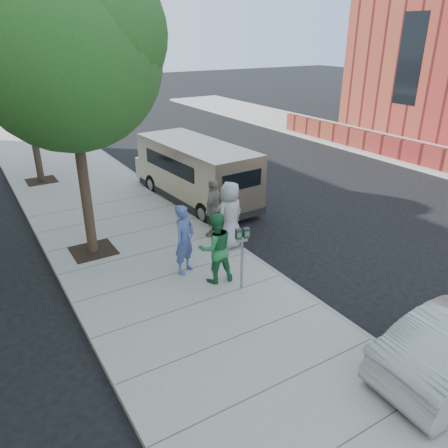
{
  "coord_description": "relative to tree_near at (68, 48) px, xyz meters",
  "views": [
    {
      "loc": [
        -4.94,
        -9.08,
        5.88
      ],
      "look_at": [
        0.77,
        0.22,
        1.1
      ],
      "focal_mm": 35.0,
      "sensor_mm": 36.0,
      "label": 1
    }
  ],
  "objects": [
    {
      "name": "tree_far",
      "position": [
        -0.0,
        7.6,
        -0.66
      ],
      "size": [
        3.92,
        3.8,
        6.49
      ],
      "color": "black",
      "rests_on": "sidewalk"
    },
    {
      "name": "person_gray_shirt",
      "position": [
        3.45,
        -1.82,
        -4.41
      ],
      "size": [
        1.09,
        0.86,
        1.97
      ],
      "primitive_type": "imported",
      "rotation": [
        0.0,
        0.0,
        3.41
      ],
      "color": "#A3A3A6",
      "rests_on": "sidewalk"
    },
    {
      "name": "curb_face",
      "position": [
        3.69,
        -2.4,
        -5.47
      ],
      "size": [
        0.12,
        60.0,
        0.16
      ],
      "primitive_type": "cube",
      "color": "gray",
      "rests_on": "ground"
    },
    {
      "name": "van",
      "position": [
        4.55,
        2.38,
        -4.35
      ],
      "size": [
        2.41,
        6.18,
        2.25
      ],
      "rotation": [
        0.0,
        0.0,
        0.07
      ],
      "color": "#C2AA8B",
      "rests_on": "ground"
    },
    {
      "name": "church_wall",
      "position": [
        15.75,
        -0.4,
        -4.9
      ],
      "size": [
        0.3,
        22.0,
        1.0
      ],
      "primitive_type": "cube",
      "color": "maroon",
      "rests_on": "far_sidewalk"
    },
    {
      "name": "ground",
      "position": [
        2.25,
        -2.4,
        -5.55
      ],
      "size": [
        120.0,
        120.0,
        0.0
      ],
      "primitive_type": "plane",
      "color": "black",
      "rests_on": "ground"
    },
    {
      "name": "person_green_shirt",
      "position": [
        2.14,
        -3.24,
        -4.49
      ],
      "size": [
        0.99,
        0.83,
        1.82
      ],
      "primitive_type": "imported",
      "rotation": [
        0.0,
        0.0,
        2.97
      ],
      "color": "#277840",
      "rests_on": "sidewalk"
    },
    {
      "name": "sidewalk",
      "position": [
        1.25,
        -2.4,
        -5.47
      ],
      "size": [
        5.0,
        60.0,
        0.15
      ],
      "primitive_type": "cube",
      "color": "gray",
      "rests_on": "ground"
    },
    {
      "name": "parking_meter",
      "position": [
        2.47,
        -3.89,
        -4.24
      ],
      "size": [
        0.35,
        0.19,
        1.6
      ],
      "rotation": [
        0.0,
        0.0,
        -0.24
      ],
      "color": "gray",
      "rests_on": "sidewalk"
    },
    {
      "name": "person_striped_polo",
      "position": [
        3.45,
        -0.9,
        -4.49
      ],
      "size": [
        1.12,
        0.97,
        1.81
      ],
      "primitive_type": "imported",
      "rotation": [
        0.0,
        0.0,
        3.76
      ],
      "color": "gray",
      "rests_on": "sidewalk"
    },
    {
      "name": "tree_near",
      "position": [
        0.0,
        0.0,
        0.0
      ],
      "size": [
        4.62,
        4.6,
        7.53
      ],
      "color": "black",
      "rests_on": "sidewalk"
    },
    {
      "name": "person_officer",
      "position": [
        1.69,
        -2.44,
        -4.47
      ],
      "size": [
        0.8,
        0.72,
        1.84
      ],
      "primitive_type": "imported",
      "rotation": [
        0.0,
        0.0,
        0.52
      ],
      "color": "#465695",
      "rests_on": "sidewalk"
    }
  ]
}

